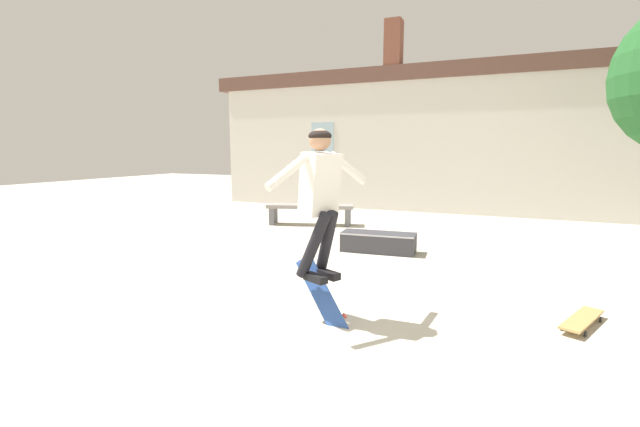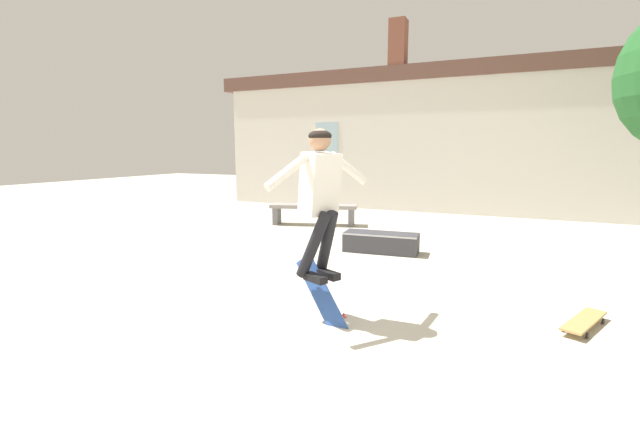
{
  "view_description": "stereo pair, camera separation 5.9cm",
  "coord_description": "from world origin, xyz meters",
  "px_view_note": "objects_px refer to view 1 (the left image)",
  "views": [
    {
      "loc": [
        1.9,
        -3.65,
        1.69
      ],
      "look_at": [
        0.27,
        0.08,
        1.08
      ],
      "focal_mm": 24.0,
      "sensor_mm": 36.0,
      "label": 1
    },
    {
      "loc": [
        1.96,
        -3.62,
        1.69
      ],
      "look_at": [
        0.27,
        0.08,
        1.08
      ],
      "focal_mm": 24.0,
      "sensor_mm": 36.0,
      "label": 2
    }
  ],
  "objects_px": {
    "skate_ledge": "(378,242)",
    "skater": "(320,191)",
    "skateboard_resting": "(582,319)",
    "park_bench": "(310,210)",
    "skateboard_flipping": "(322,296)"
  },
  "relations": [
    {
      "from": "skate_ledge",
      "to": "skater",
      "type": "xyz_separation_m",
      "value": [
        0.27,
        -3.03,
        1.13
      ]
    },
    {
      "from": "skater",
      "to": "skateboard_resting",
      "type": "bearing_deg",
      "value": 45.33
    },
    {
      "from": "park_bench",
      "to": "skater",
      "type": "xyz_separation_m",
      "value": [
        2.4,
        -4.93,
        0.95
      ]
    },
    {
      "from": "skate_ledge",
      "to": "park_bench",
      "type": "bearing_deg",
      "value": 133.32
    },
    {
      "from": "skater",
      "to": "skateboard_flipping",
      "type": "height_order",
      "value": "skater"
    },
    {
      "from": "skateboard_flipping",
      "to": "skateboard_resting",
      "type": "xyz_separation_m",
      "value": [
        2.35,
        0.87,
        -0.18
      ]
    },
    {
      "from": "skate_ledge",
      "to": "skateboard_flipping",
      "type": "height_order",
      "value": "skateboard_flipping"
    },
    {
      "from": "skate_ledge",
      "to": "skateboard_resting",
      "type": "xyz_separation_m",
      "value": [
        2.64,
        -2.15,
        -0.09
      ]
    },
    {
      "from": "park_bench",
      "to": "skateboard_resting",
      "type": "distance_m",
      "value": 6.27
    },
    {
      "from": "skateboard_flipping",
      "to": "skateboard_resting",
      "type": "relative_size",
      "value": 0.98
    },
    {
      "from": "park_bench",
      "to": "skater",
      "type": "bearing_deg",
      "value": -80.98
    },
    {
      "from": "park_bench",
      "to": "skateboard_flipping",
      "type": "xyz_separation_m",
      "value": [
        2.42,
        -4.92,
        -0.1
      ]
    },
    {
      "from": "park_bench",
      "to": "skateboard_flipping",
      "type": "height_order",
      "value": "skateboard_flipping"
    },
    {
      "from": "skater",
      "to": "skateboard_flipping",
      "type": "xyz_separation_m",
      "value": [
        0.02,
        0.01,
        -1.05
      ]
    },
    {
      "from": "park_bench",
      "to": "skate_ledge",
      "type": "xyz_separation_m",
      "value": [
        2.14,
        -1.9,
        -0.18
      ]
    }
  ]
}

